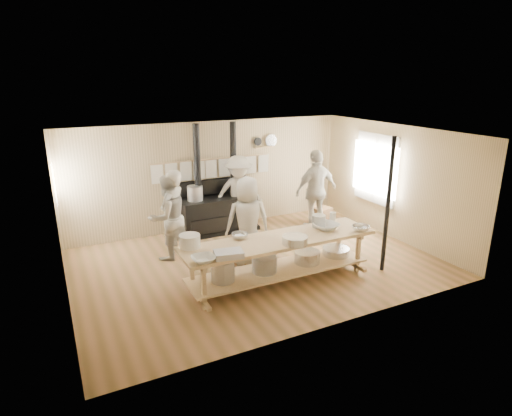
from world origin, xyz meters
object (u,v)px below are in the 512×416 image
at_px(cook_center, 248,221).
at_px(chair, 321,214).
at_px(prep_table, 279,256).
at_px(cook_right, 316,190).
at_px(cook_by_window, 238,194).
at_px(cook_left, 168,217).
at_px(cook_far_left, 173,215).
at_px(stove, 217,210).
at_px(roasting_pan, 229,254).

distance_m(cook_center, chair, 3.04).
distance_m(prep_table, cook_right, 3.06).
height_order(prep_table, cook_by_window, cook_by_window).
height_order(cook_left, cook_center, cook_center).
bearing_deg(cook_far_left, cook_left, -53.20).
height_order(stove, roasting_pan, stove).
xyz_separation_m(cook_left, roasting_pan, (0.36, -2.29, 0.02)).
height_order(cook_far_left, chair, cook_far_left).
relative_size(cook_by_window, roasting_pan, 4.04).
distance_m(cook_far_left, chair, 3.97).
xyz_separation_m(prep_table, cook_by_window, (0.49, 2.85, 0.40)).
distance_m(stove, cook_left, 1.85).
bearing_deg(cook_left, cook_right, 164.81).
bearing_deg(chair, roasting_pan, -154.74).
distance_m(stove, cook_center, 2.05).
bearing_deg(chair, stove, 153.60).
bearing_deg(prep_table, chair, 42.50).
bearing_deg(prep_table, cook_far_left, 125.31).
height_order(stove, cook_left, stove).
relative_size(stove, cook_right, 1.32).
bearing_deg(cook_far_left, chair, 144.97).
bearing_deg(chair, cook_left, 174.31).
height_order(cook_center, cook_right, cook_right).
distance_m(stove, cook_right, 2.43).
bearing_deg(prep_table, stove, 89.96).
xyz_separation_m(cook_far_left, cook_left, (-0.10, 0.02, -0.04)).
relative_size(cook_left, cook_center, 0.99).
height_order(cook_far_left, cook_right, cook_right).
height_order(cook_by_window, chair, cook_by_window).
height_order(stove, cook_by_window, stove).
relative_size(cook_center, cook_by_window, 0.97).
height_order(stove, prep_table, stove).
xyz_separation_m(stove, cook_left, (-1.47, -1.06, 0.36)).
bearing_deg(cook_left, prep_table, 109.73).
relative_size(prep_table, cook_left, 2.04).
bearing_deg(roasting_pan, stove, 71.57).
distance_m(prep_table, chair, 3.43).
distance_m(cook_far_left, cook_right, 3.57).
distance_m(cook_right, cook_by_window, 1.87).
relative_size(cook_right, chair, 2.22).
xyz_separation_m(cook_right, roasting_pan, (-3.31, -2.42, -0.08)).
height_order(chair, roasting_pan, roasting_pan).
xyz_separation_m(cook_left, cook_by_window, (1.96, 0.89, 0.04)).
relative_size(cook_far_left, cook_by_window, 1.01).
relative_size(cook_far_left, cook_right, 0.94).
distance_m(cook_left, chair, 4.06).
distance_m(stove, roasting_pan, 3.55).
bearing_deg(roasting_pan, cook_right, 36.14).
bearing_deg(roasting_pan, prep_table, 16.51).
relative_size(cook_left, cook_by_window, 0.96).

